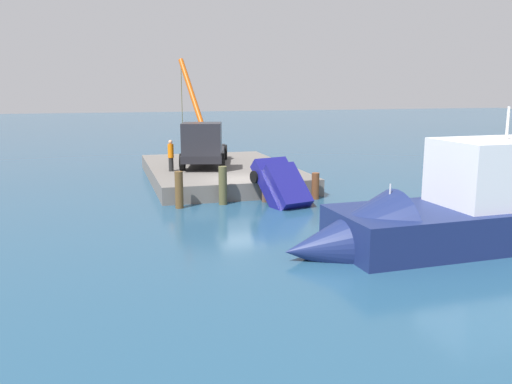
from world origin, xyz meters
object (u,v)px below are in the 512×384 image
at_px(salvaged_car, 286,193).
at_px(moored_yacht, 447,225).
at_px(dock_worker, 171,155).
at_px(crane_truck, 203,144).

xyz_separation_m(salvaged_car, moored_yacht, (8.16, 3.45, 0.18)).
bearing_deg(dock_worker, crane_truck, 122.44).
xyz_separation_m(crane_truck, dock_worker, (1.37, -2.16, -0.47)).
height_order(crane_truck, salvaged_car, crane_truck).
distance_m(crane_truck, salvaged_car, 8.62).
bearing_deg(crane_truck, dock_worker, -57.56).
bearing_deg(crane_truck, moored_yacht, 20.59).
xyz_separation_m(dock_worker, salvaged_car, (6.65, 4.80, -1.25)).
distance_m(crane_truck, dock_worker, 2.61).
relative_size(dock_worker, moored_yacht, 0.13).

